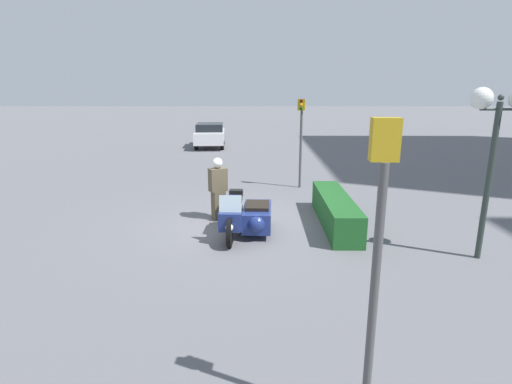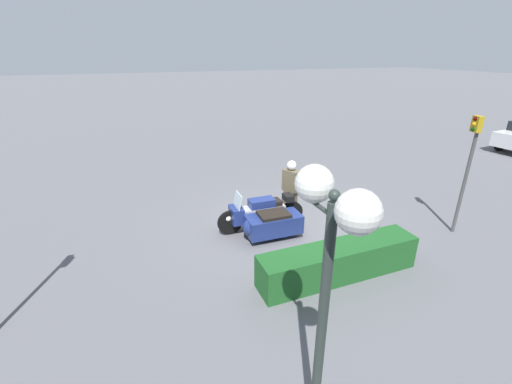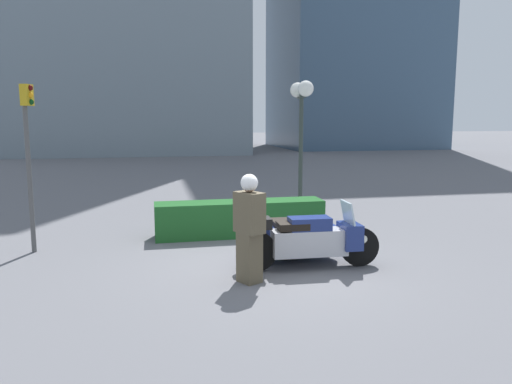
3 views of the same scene
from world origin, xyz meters
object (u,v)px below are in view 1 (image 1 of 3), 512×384
at_px(twin_lamp_post, 498,118).
at_px(traffic_light_far, 301,130).
at_px(officer_rider, 218,187).
at_px(hedge_bush_curbside, 335,210).
at_px(traffic_light_near, 378,235).
at_px(police_motorcycle, 247,216).
at_px(parked_car_background, 210,134).

bearing_deg(twin_lamp_post, traffic_light_far, -153.04).
xyz_separation_m(officer_rider, hedge_bush_curbside, (0.42, 3.20, -0.53)).
distance_m(officer_rider, twin_lamp_post, 6.79).
xyz_separation_m(hedge_bush_curbside, traffic_light_far, (-4.17, -0.55, 1.75)).
distance_m(hedge_bush_curbside, traffic_light_far, 4.56).
bearing_deg(traffic_light_far, officer_rider, -18.12).
bearing_deg(traffic_light_near, officer_rider, 20.56).
xyz_separation_m(hedge_bush_curbside, twin_lamp_post, (2.23, 2.70, 2.61)).
xyz_separation_m(police_motorcycle, parked_car_background, (-15.82, -2.83, 0.32)).
bearing_deg(traffic_light_far, hedge_bush_curbside, 24.65).
xyz_separation_m(hedge_bush_curbside, parked_car_background, (-15.05, -5.19, 0.41)).
height_order(police_motorcycle, parked_car_background, parked_car_background).
relative_size(officer_rider, parked_car_background, 0.41).
distance_m(officer_rider, parked_car_background, 14.77).
relative_size(officer_rider, traffic_light_near, 0.53).
relative_size(hedge_bush_curbside, traffic_light_near, 1.13).
relative_size(hedge_bush_curbside, twin_lamp_post, 1.04).
bearing_deg(traffic_light_near, twin_lamp_post, -36.31).
bearing_deg(twin_lamp_post, parked_car_background, -155.44).
distance_m(hedge_bush_curbside, twin_lamp_post, 4.36).
relative_size(police_motorcycle, traffic_light_far, 0.79).
relative_size(traffic_light_far, parked_car_background, 0.76).
bearing_deg(officer_rider, police_motorcycle, 6.25).
relative_size(hedge_bush_curbside, parked_car_background, 0.88).
distance_m(police_motorcycle, hedge_bush_curbside, 2.49).
height_order(officer_rider, twin_lamp_post, twin_lamp_post).
height_order(police_motorcycle, officer_rider, officer_rider).
xyz_separation_m(officer_rider, traffic_light_near, (7.11, 2.30, 1.26)).
distance_m(police_motorcycle, twin_lamp_post, 5.84).
xyz_separation_m(officer_rider, twin_lamp_post, (2.65, 5.90, 2.07)).
bearing_deg(traffic_light_near, police_motorcycle, 16.54).
distance_m(twin_lamp_post, parked_car_background, 19.12).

